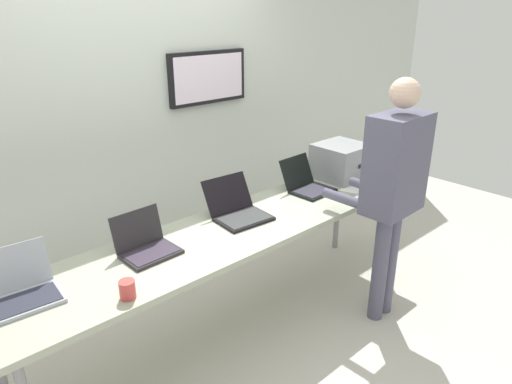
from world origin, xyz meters
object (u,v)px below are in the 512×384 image
Objects in this scene: equipment_box at (341,161)px; laptop_station_2 at (238,209)px; laptop_station_1 at (146,244)px; workbench at (234,234)px; person at (393,181)px; laptop_station_0 at (17,290)px; coffee_mug at (127,289)px; laptop_station_3 at (307,183)px.

laptop_station_2 is (-1.18, -0.02, -0.09)m from equipment_box.
equipment_box reaches higher than laptop_station_1.
person reaches higher than workbench.
laptop_station_1 is 0.73m from laptop_station_2.
coffee_mug is (0.41, -0.36, -0.01)m from laptop_station_0.
laptop_station_2 is at bearing -179.03° from equipment_box.
laptop_station_3 reaches higher than coffee_mug.
person reaches higher than laptop_station_3.
workbench is 0.95m from coffee_mug.
laptop_station_0 is at bearing -179.58° from laptop_station_3.
workbench is 7.71× the size of equipment_box.
coffee_mug is (-1.80, 0.37, -0.23)m from person.
coffee_mug is (-2.22, -0.39, -0.10)m from equipment_box.
laptop_station_3 is (0.87, 0.13, 0.11)m from workbench.
laptop_station_3 is 1.82m from coffee_mug.
laptop_station_1 is at bearing -0.75° from laptop_station_0.
laptop_station_1 is 1.47m from laptop_station_3.
laptop_station_3 is at bearing 0.78° from laptop_station_2.
laptop_station_0 is 2.34m from person.
laptop_station_0 is 1.46m from laptop_station_2.
person reaches higher than equipment_box.
person is (0.02, -0.75, 0.22)m from laptop_station_3.
workbench is at bearing -174.12° from equipment_box.
person is at bearing -25.83° from laptop_station_1.
coffee_mug is at bearing -160.68° from laptop_station_2.
laptop_station_1 is 0.47m from coffee_mug.
workbench is 1.33m from laptop_station_0.
equipment_box is at bearing 0.97° from laptop_station_2.
laptop_station_0 is at bearing 161.73° from person.
laptop_station_2 is (1.46, 0.01, 0.00)m from laptop_station_0.
laptop_station_3 reaches higher than workbench.
laptop_station_1 is at bearing 48.60° from coffee_mug.
laptop_station_2 is 1.08m from person.
laptop_station_1 is 3.41× the size of coffee_mug.
laptop_station_1 is (0.72, -0.01, -0.00)m from laptop_station_0.
person reaches higher than laptop_station_1.
laptop_station_0 is (-1.33, 0.11, 0.11)m from workbench.
laptop_station_3 is (0.74, 0.01, -0.00)m from laptop_station_2.
laptop_station_3 is at bearing 11.91° from coffee_mug.
laptop_station_1 is (-1.91, -0.04, -0.09)m from equipment_box.
person reaches higher than laptop_station_2.
laptop_station_2 is (0.13, 0.12, 0.11)m from workbench.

